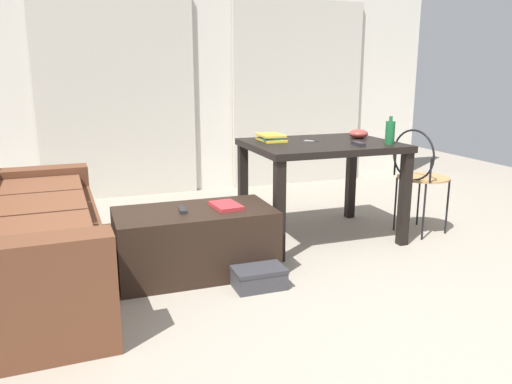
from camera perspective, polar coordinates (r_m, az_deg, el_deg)
The scene contains 15 objects.
ground_plane at distance 3.84m, azimuth 3.68°, elevation -6.34°, with size 8.46×8.46×0.00m, color gray.
wall_back at distance 5.66m, azimuth -5.06°, elevation 12.93°, with size 5.27×0.10×2.50m, color silver.
curtains at distance 5.58m, azimuth -4.78°, elevation 10.74°, with size 3.60×0.03×2.07m.
couch at distance 3.38m, azimuth -25.28°, elevation -5.12°, with size 0.95×2.03×0.72m.
coffee_table at distance 3.34m, azimuth -6.88°, elevation -5.58°, with size 1.02×0.53×0.43m.
craft_table at distance 3.98m, azimuth 7.35°, elevation 4.08°, with size 1.12×0.90×0.77m.
wire_chair at distance 4.24m, azimuth 17.86°, elevation 2.43°, with size 0.41×0.44×0.86m.
bottle_near at distance 3.93m, azimuth 14.91°, elevation 6.53°, with size 0.07×0.07×0.21m.
bowl at distance 4.23m, azimuth 11.51°, elevation 6.47°, with size 0.15×0.15×0.07m, color #9E3833.
book_stack at distance 4.00m, azimuth 1.71°, elevation 6.17°, with size 0.18×0.29×0.05m.
tv_remote_on_table at distance 3.83m, azimuth 11.50°, elevation 5.38°, with size 0.05×0.15×0.02m, color #232326.
scissors at distance 3.99m, azimuth 6.48°, elevation 5.75°, with size 0.11×0.11×0.00m.
tv_remote_primary at distance 3.24m, azimuth -8.29°, elevation -2.01°, with size 0.04×0.14×0.02m, color #232326.
magazine at distance 3.31m, azimuth -3.41°, elevation -1.55°, with size 0.16×0.24×0.02m, color red.
shoebox at distance 3.15m, azimuth 0.30°, elevation -9.59°, with size 0.32×0.22×0.13m.
Camera 1 is at (-1.45, -1.95, 1.30)m, focal length 35.40 mm.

